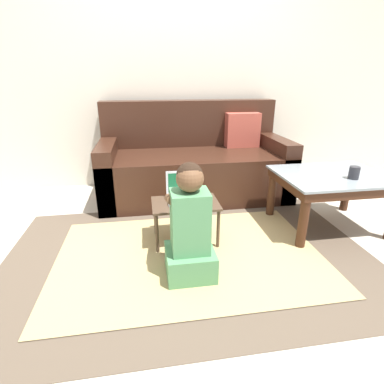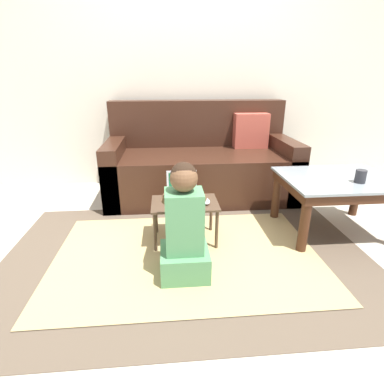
{
  "view_description": "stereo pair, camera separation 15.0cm",
  "coord_description": "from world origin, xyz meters",
  "views": [
    {
      "loc": [
        -0.39,
        -1.86,
        1.18
      ],
      "look_at": [
        -0.06,
        0.19,
        0.38
      ],
      "focal_mm": 28.0,
      "sensor_mm": 36.0,
      "label": 1
    },
    {
      "loc": [
        -0.24,
        -1.88,
        1.18
      ],
      "look_at": [
        -0.06,
        0.19,
        0.38
      ],
      "focal_mm": 28.0,
      "sensor_mm": 36.0,
      "label": 2
    }
  ],
  "objects": [
    {
      "name": "laptop_desk",
      "position": [
        -0.12,
        0.14,
        0.28
      ],
      "size": [
        0.49,
        0.32,
        0.32
      ],
      "color": "#4C3828",
      "rests_on": "ground_plane"
    },
    {
      "name": "couch",
      "position": [
        0.12,
        1.13,
        0.32
      ],
      "size": [
        1.87,
        0.89,
        0.95
      ],
      "color": "#381E14",
      "rests_on": "ground_plane"
    },
    {
      "name": "computer_mouse",
      "position": [
        0.04,
        0.1,
        0.34
      ],
      "size": [
        0.06,
        0.1,
        0.03
      ],
      "color": "silver",
      "rests_on": "laptop_desk"
    },
    {
      "name": "coffee_table",
      "position": [
        1.08,
        0.19,
        0.39
      ],
      "size": [
        0.85,
        0.67,
        0.46
      ],
      "color": "gray",
      "rests_on": "ground_plane"
    },
    {
      "name": "wall_back",
      "position": [
        0.0,
        1.6,
        1.25
      ],
      "size": [
        9.0,
        0.06,
        2.5
      ],
      "color": "beige",
      "rests_on": "ground_plane"
    },
    {
      "name": "area_rug",
      "position": [
        -0.12,
        -0.07,
        0.0
      ],
      "size": [
        2.55,
        1.69,
        0.01
      ],
      "color": "brown",
      "rests_on": "ground_plane"
    },
    {
      "name": "cup_on_table",
      "position": [
        1.16,
        0.07,
        0.51
      ],
      "size": [
        0.08,
        0.08,
        0.1
      ],
      "color": "#2D2D33",
      "rests_on": "coffee_table"
    },
    {
      "name": "laptop",
      "position": [
        -0.13,
        0.19,
        0.36
      ],
      "size": [
        0.23,
        0.2,
        0.21
      ],
      "color": "silver",
      "rests_on": "laptop_desk"
    },
    {
      "name": "person_seated",
      "position": [
        -0.15,
        -0.28,
        0.32
      ],
      "size": [
        0.3,
        0.37,
        0.74
      ],
      "color": "#518E5B",
      "rests_on": "ground_plane"
    },
    {
      "name": "ground_plane",
      "position": [
        0.0,
        0.0,
        0.0
      ],
      "size": [
        16.0,
        16.0,
        0.0
      ],
      "primitive_type": "plane",
      "color": "beige"
    }
  ]
}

